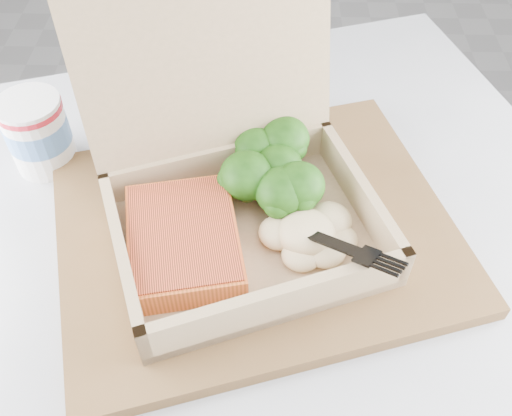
{
  "coord_description": "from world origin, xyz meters",
  "views": [
    {
      "loc": [
        -0.61,
        -0.42,
        1.15
      ],
      "look_at": [
        -0.62,
        -0.07,
        0.75
      ],
      "focal_mm": 40.0,
      "sensor_mm": 36.0,
      "label": 1
    }
  ],
  "objects_px": {
    "serving_tray": "(255,229)",
    "takeout_container": "(233,175)",
    "cafe_table": "(266,339)",
    "paper_cup": "(37,132)"
  },
  "relations": [
    {
      "from": "serving_tray",
      "to": "takeout_container",
      "type": "bearing_deg",
      "value": 147.21
    },
    {
      "from": "cafe_table",
      "to": "paper_cup",
      "type": "relative_size",
      "value": 10.46
    },
    {
      "from": "cafe_table",
      "to": "serving_tray",
      "type": "xyz_separation_m",
      "value": [
        -0.01,
        0.02,
        0.19
      ]
    },
    {
      "from": "serving_tray",
      "to": "paper_cup",
      "type": "bearing_deg",
      "value": 157.18
    },
    {
      "from": "serving_tray",
      "to": "takeout_container",
      "type": "distance_m",
      "value": 0.07
    },
    {
      "from": "cafe_table",
      "to": "takeout_container",
      "type": "xyz_separation_m",
      "value": [
        -0.03,
        0.03,
        0.25
      ]
    },
    {
      "from": "takeout_container",
      "to": "paper_cup",
      "type": "bearing_deg",
      "value": 137.99
    },
    {
      "from": "cafe_table",
      "to": "paper_cup",
      "type": "height_order",
      "value": "paper_cup"
    },
    {
      "from": "cafe_table",
      "to": "paper_cup",
      "type": "bearing_deg",
      "value": 154.26
    },
    {
      "from": "paper_cup",
      "to": "cafe_table",
      "type": "bearing_deg",
      "value": -25.74
    }
  ]
}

